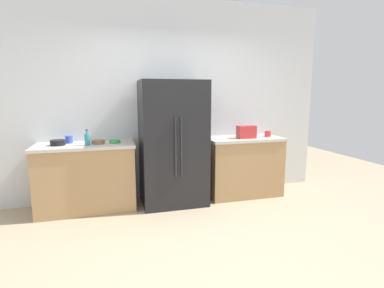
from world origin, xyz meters
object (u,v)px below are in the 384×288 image
cup_b (69,140)px  bowl_b (98,142)px  bottle_a (87,139)px  bowl_c (58,143)px  cup_a (268,134)px  refrigerator (173,143)px  bowl_a (115,141)px  toaster (246,132)px

cup_b → bowl_b: 0.42m
bottle_a → bowl_c: size_ratio=1.14×
cup_a → bowl_c: 3.02m
refrigerator → bowl_c: size_ratio=9.50×
bottle_a → cup_b: bottle_a is taller
cup_b → bowl_a: bearing=-16.1°
toaster → cup_b: 2.52m
refrigerator → bowl_c: refrigerator is taller
cup_a → bowl_b: 2.53m
refrigerator → bowl_b: bearing=177.9°
refrigerator → cup_b: size_ratio=17.92×
cup_a → bowl_a: 2.31m
bowl_a → bowl_b: bowl_b is taller
refrigerator → cup_a: size_ratio=18.37×
toaster → bowl_a: toaster is taller
refrigerator → bowl_c: 1.51m
refrigerator → bowl_a: (-0.79, 0.03, 0.05)m
refrigerator → cup_b: 1.40m
toaster → bottle_a: (-2.26, -0.02, -0.02)m
cup_b → cup_a: bearing=-3.3°
bottle_a → toaster: bearing=0.6°
bottle_a → bowl_a: size_ratio=1.45×
refrigerator → bowl_b: 1.01m
cup_b → bowl_c: size_ratio=0.53×
bottle_a → cup_a: size_ratio=2.20×
cup_b → bottle_a: bearing=-45.2°
bottle_a → cup_b: 0.35m
refrigerator → toaster: bearing=-1.2°
bowl_a → bowl_c: bearing=178.4°
bowl_c → bowl_a: bearing=-1.6°
toaster → bowl_a: 1.92m
bowl_a → cup_a: bearing=0.1°
cup_a → bowl_c: bearing=179.7°
refrigerator → bottle_a: size_ratio=8.35×
bowl_b → cup_a: bearing=-0.1°
toaster → cup_a: size_ratio=2.82×
bowl_b → toaster: bearing=-1.6°
bowl_a → bowl_c: size_ratio=0.78×
refrigerator → bottle_a: (-1.14, -0.05, 0.11)m
toaster → cup_b: (-2.51, 0.23, -0.05)m
bottle_a → bowl_c: bottle_a is taller
toaster → cup_a: bearing=8.3°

